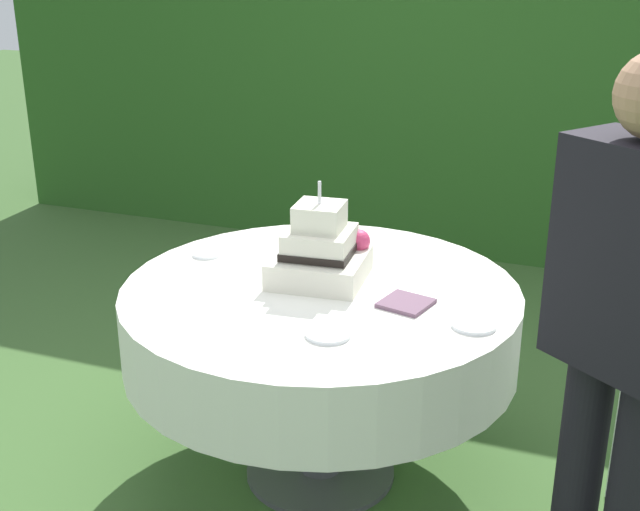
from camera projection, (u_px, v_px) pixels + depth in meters
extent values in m
plane|color=#3D602D|center=(320.00, 472.00, 3.00)|extent=(20.00, 20.00, 0.00)
cube|color=#28561E|center=(478.00, 67.00, 4.94)|extent=(6.27, 0.61, 2.22)
cylinder|color=#4C4C51|center=(320.00, 470.00, 2.99)|extent=(0.54, 0.54, 0.02)
cylinder|color=#4C4C51|center=(320.00, 387.00, 2.87)|extent=(0.15, 0.15, 0.70)
cylinder|color=olive|center=(320.00, 292.00, 2.74)|extent=(1.30, 1.30, 0.03)
cylinder|color=white|center=(320.00, 322.00, 2.78)|extent=(1.33, 1.33, 0.26)
cube|color=silver|center=(320.00, 267.00, 2.78)|extent=(0.33, 0.33, 0.09)
cube|color=silver|center=(320.00, 242.00, 2.75)|extent=(0.24, 0.24, 0.09)
cube|color=black|center=(320.00, 250.00, 2.76)|extent=(0.25, 0.25, 0.03)
cube|color=silver|center=(320.00, 217.00, 2.72)|extent=(0.17, 0.17, 0.09)
sphere|color=#D13866|center=(359.00, 241.00, 2.83)|extent=(0.08, 0.08, 0.08)
cylinder|color=silver|center=(320.00, 193.00, 2.69)|extent=(0.01, 0.01, 0.08)
cylinder|color=white|center=(474.00, 325.00, 2.45)|extent=(0.14, 0.14, 0.01)
cylinder|color=white|center=(328.00, 334.00, 2.39)|extent=(0.13, 0.13, 0.01)
cylinder|color=white|center=(207.00, 254.00, 3.01)|extent=(0.10, 0.10, 0.01)
cube|color=#6B4C60|center=(406.00, 303.00, 2.60)|extent=(0.18, 0.18, 0.01)
cylinder|color=white|center=(617.00, 441.00, 2.78)|extent=(0.03, 0.03, 0.45)
cylinder|color=black|center=(576.00, 496.00, 2.19)|extent=(0.12, 0.12, 0.85)
cube|color=black|center=(637.00, 260.00, 1.88)|extent=(0.41, 0.37, 0.55)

